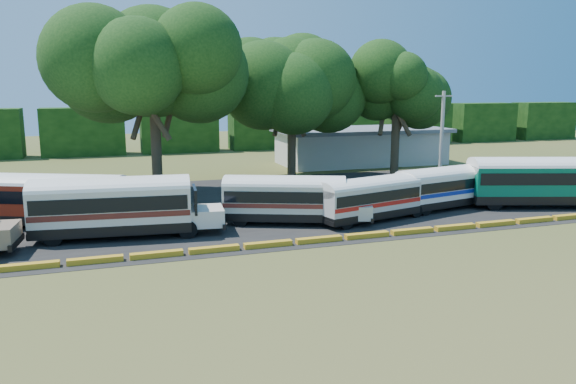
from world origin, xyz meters
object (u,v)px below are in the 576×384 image
object	(u,v)px
bus_cream_west	(116,204)
bus_white_red	(371,196)
bus_teal	(537,179)
tree_west	(153,62)
bus_red	(61,197)

from	to	relation	value
bus_cream_west	bus_white_red	bearing A→B (deg)	2.31
bus_teal	bus_white_red	bearing A→B (deg)	-161.60
bus_teal	tree_west	world-z (taller)	tree_west
bus_white_red	bus_teal	world-z (taller)	bus_teal
bus_cream_west	bus_white_red	world-z (taller)	bus_cream_west
bus_cream_west	bus_teal	xyz separation A→B (m)	(29.26, -0.85, 0.07)
bus_cream_west	bus_teal	bearing A→B (deg)	4.31
bus_red	bus_white_red	world-z (taller)	bus_red
bus_red	bus_white_red	distance (m)	19.55
bus_white_red	tree_west	size ratio (longest dim) A/B	0.62
bus_red	bus_cream_west	distance (m)	4.76
bus_teal	tree_west	xyz separation A→B (m)	(-25.86, 12.06, 8.35)
bus_white_red	tree_west	world-z (taller)	tree_west
bus_white_red	tree_west	bearing A→B (deg)	121.01
bus_cream_west	bus_teal	world-z (taller)	bus_teal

